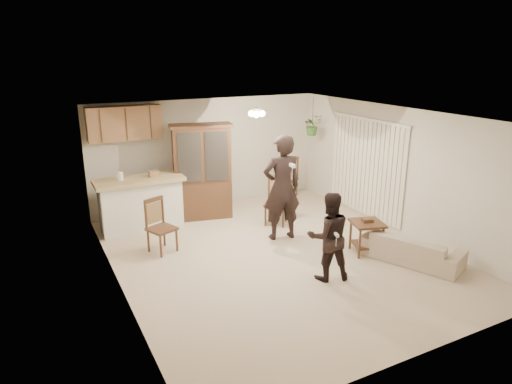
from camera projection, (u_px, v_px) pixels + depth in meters
name	position (u px, v px, depth m)	size (l,w,h in m)	color
floor	(277.00, 255.00, 8.23)	(6.50, 6.50, 0.00)	beige
ceiling	(279.00, 116.00, 7.49)	(5.50, 6.50, 0.02)	white
wall_back	(209.00, 153.00, 10.62)	(5.50, 0.02, 2.50)	silver
wall_front	(423.00, 263.00, 5.10)	(5.50, 0.02, 2.50)	silver
wall_left	(115.00, 214.00, 6.66)	(0.02, 6.50, 2.50)	silver
wall_right	(398.00, 170.00, 9.06)	(0.02, 6.50, 2.50)	silver
breakfast_bar	(141.00, 206.00, 9.27)	(1.60, 0.55, 1.00)	white
bar_top	(139.00, 180.00, 9.10)	(1.75, 0.70, 0.08)	tan
upper_cabinets	(124.00, 123.00, 9.38)	(1.50, 0.34, 0.70)	brown
vertical_blinds	(366.00, 168.00, 9.85)	(0.06, 2.30, 2.10)	white
ceiling_fixture	(257.00, 113.00, 8.62)	(0.36, 0.36, 0.20)	beige
hanging_plant	(312.00, 125.00, 10.72)	(0.43, 0.37, 0.48)	#265020
plant_cord	(313.00, 111.00, 10.63)	(0.01, 0.01, 0.65)	black
sofa	(412.00, 242.00, 7.87)	(1.87, 0.73, 0.73)	beige
adult	(282.00, 194.00, 8.73)	(0.66, 0.43, 1.80)	black
child	(328.00, 239.00, 7.20)	(0.66, 0.51, 1.35)	black
china_hutch	(202.00, 172.00, 9.82)	(1.38, 0.77, 2.06)	#3E2416
side_table	(366.00, 237.00, 8.24)	(0.67, 0.67, 0.66)	#3E2416
chair_bar	(162.00, 237.00, 8.30)	(0.57, 0.57, 0.99)	#3E2416
chair_hutch_left	(276.00, 211.00, 9.63)	(0.63, 0.63, 1.02)	#3E2416
chair_hutch_right	(287.00, 185.00, 11.45)	(0.61, 0.61, 1.02)	#3E2416
controller_adult	(292.00, 165.00, 8.09)	(0.05, 0.18, 0.05)	silver
controller_child	(337.00, 235.00, 6.82)	(0.04, 0.13, 0.04)	silver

